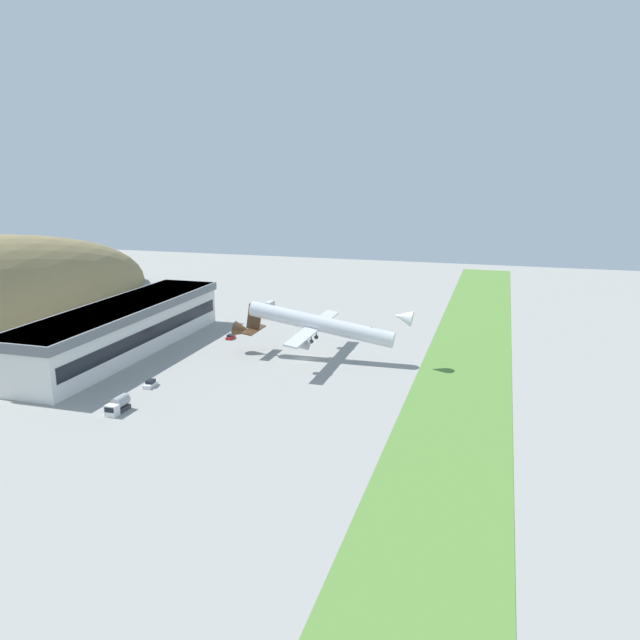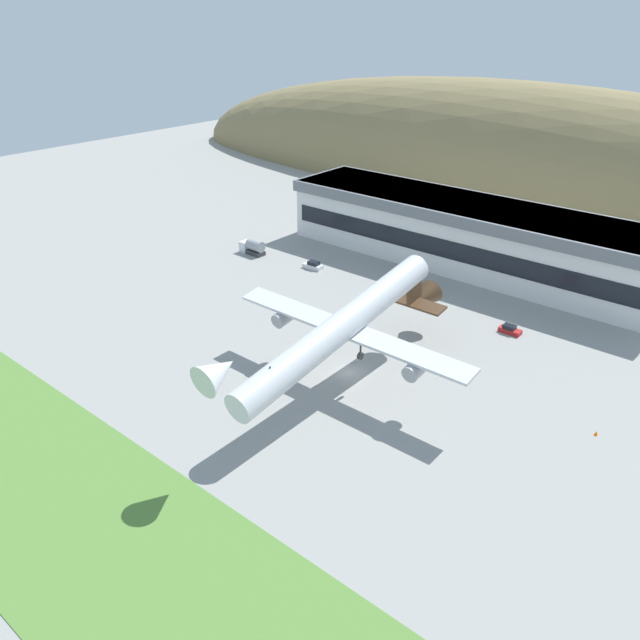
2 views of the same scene
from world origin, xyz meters
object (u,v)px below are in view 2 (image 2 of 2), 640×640
(service_car_0, at_px, (510,330))
(traffic_cone_0, at_px, (596,433))
(box_truck, at_px, (253,247))
(cargo_airplane, at_px, (344,327))
(service_car_1, at_px, (313,265))
(terminal_building, at_px, (468,230))

(service_car_0, relative_size, traffic_cone_0, 6.40)
(box_truck, relative_size, traffic_cone_0, 10.62)
(cargo_airplane, bearing_deg, service_car_0, 69.14)
(box_truck, distance_m, traffic_cone_0, 82.81)
(cargo_airplane, distance_m, traffic_cone_0, 35.72)
(cargo_airplane, xyz_separation_m, box_truck, (-48.40, 29.29, -7.91))
(box_truck, bearing_deg, service_car_0, 1.47)
(service_car_1, relative_size, traffic_cone_0, 7.60)
(service_car_0, xyz_separation_m, traffic_cone_0, (20.75, -19.18, -0.30))
(terminal_building, relative_size, box_truck, 13.19)
(traffic_cone_0, bearing_deg, box_truck, 167.70)
(terminal_building, relative_size, cargo_airplane, 1.63)
(terminal_building, xyz_separation_m, box_truck, (-39.27, -24.67, -6.00))
(service_car_1, bearing_deg, cargo_airplane, -43.93)
(terminal_building, height_order, cargo_airplane, cargo_airplane)
(service_car_0, bearing_deg, cargo_airplane, -110.86)
(service_car_1, xyz_separation_m, traffic_cone_0, (64.99, -19.65, -0.37))
(terminal_building, distance_m, cargo_airplane, 54.76)
(cargo_airplane, bearing_deg, traffic_cone_0, 19.72)
(terminal_building, bearing_deg, service_car_1, -135.88)
(service_car_1, bearing_deg, box_truck, -172.78)
(box_truck, bearing_deg, service_car_1, 7.22)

